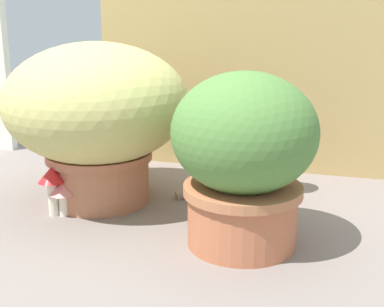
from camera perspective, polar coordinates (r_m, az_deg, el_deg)
ground_plane at (r=1.56m, az=-3.49°, el=-6.37°), size 6.00×6.00×0.00m
cardboard_backdrop at (r=1.93m, az=5.55°, el=9.65°), size 1.10×0.03×0.78m
grass_planter at (r=1.59m, az=-10.42°, el=4.50°), size 0.56×0.56×0.49m
leafy_planter at (r=1.27m, az=5.72°, el=-0.10°), size 0.36×0.36×0.44m
cat at (r=1.65m, az=6.11°, el=-0.72°), size 0.38×0.28×0.32m
mushroom_ornament_pink at (r=1.55m, az=-14.05°, el=-4.03°), size 0.08×0.08×0.10m
mushroom_ornament_red at (r=1.55m, az=-15.20°, el=-2.87°), size 0.08×0.08×0.15m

